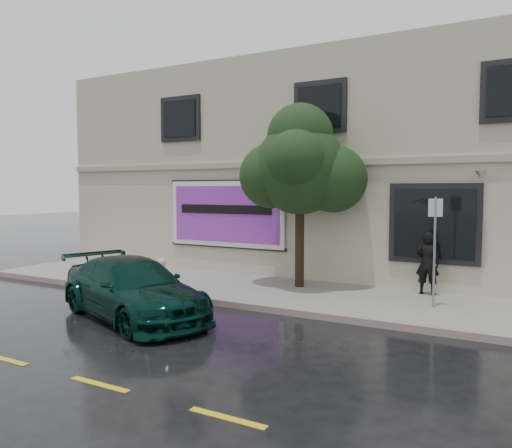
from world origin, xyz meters
The scene contains 12 objects.
ground centered at (0.00, 0.00, 0.00)m, with size 90.00×90.00×0.00m, color black.
sidewalk centered at (0.00, 3.25, 0.07)m, with size 20.00×3.50×0.15m, color gray.
curb centered at (0.00, 1.50, 0.07)m, with size 20.00×0.18×0.16m, color gray.
road_marking centered at (0.00, -3.50, 0.01)m, with size 19.00×0.12×0.01m, color gold.
building centered at (0.00, 9.00, 3.50)m, with size 20.00×8.12×7.00m.
billboard centered at (-3.20, 4.92, 2.05)m, with size 4.30×0.16×2.20m.
car centered at (-2.21, -0.43, 0.66)m, with size 1.99×4.51×1.31m, color black.
pedestrian centered at (3.12, 4.60, 0.96)m, with size 0.59×0.39×1.62m, color black.
umbrella centered at (3.12, 4.60, 2.18)m, with size 1.10×1.10×0.82m, color black.
street_tree centered at (-0.17, 3.97, 3.39)m, with size 2.52×2.52×4.51m.
fire_hydrant centered at (-3.50, 2.10, 0.53)m, with size 0.32×0.30×0.79m.
sign_pole centered at (3.51, 3.20, 1.67)m, with size 0.30×0.11×2.52m.
Camera 1 is at (5.43, -8.58, 2.84)m, focal length 35.00 mm.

